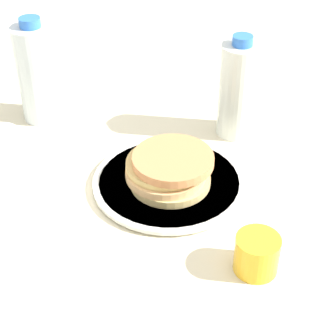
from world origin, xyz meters
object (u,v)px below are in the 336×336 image
cream_jug (7,175)px  water_bottle_near (38,73)px  pancake_stack (169,169)px  water_bottle_mid (238,90)px  juice_glass (257,254)px  plate (168,183)px

cream_jug → water_bottle_near: bearing=-63.3°
pancake_stack → water_bottle_near: water_bottle_near is taller
water_bottle_near → water_bottle_mid: 0.39m
juice_glass → cream_jug: size_ratio=0.46×
juice_glass → pancake_stack: bearing=-28.9°
water_bottle_near → water_bottle_mid: (-0.37, -0.13, -0.00)m
plate → juice_glass: 0.23m
juice_glass → water_bottle_mid: bearing=-63.4°
juice_glass → water_bottle_near: size_ratio=0.31×
plate → water_bottle_mid: bearing=-99.9°
plate → cream_jug: bearing=37.3°
pancake_stack → cream_jug: size_ratio=1.07×
plate → water_bottle_near: 0.35m
juice_glass → water_bottle_mid: (0.16, -0.32, 0.06)m
pancake_stack → cream_jug: (0.21, 0.16, 0.02)m
plate → cream_jug: size_ratio=1.88×
pancake_stack → water_bottle_mid: (-0.04, -0.21, 0.06)m
cream_jug → pancake_stack: bearing=-143.0°
plate → pancake_stack: bearing=169.9°
water_bottle_near → water_bottle_mid: size_ratio=1.05×
pancake_stack → cream_jug: bearing=37.0°
cream_jug → water_bottle_mid: bearing=-123.4°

